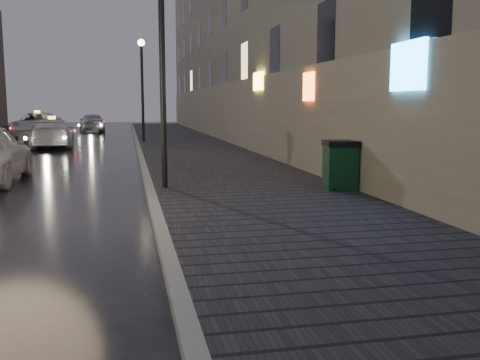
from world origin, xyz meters
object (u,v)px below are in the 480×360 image
object	(u,v)px
taxi_mid	(53,133)
car_far	(92,123)
taxi_far	(38,125)
lamp_far	(142,77)
lamp_near	(162,43)
trash_bin	(340,165)

from	to	relation	value
taxi_mid	car_far	xyz separation A→B (m)	(0.98, 14.67, 0.03)
car_far	taxi_far	bearing A→B (deg)	53.33
taxi_far	lamp_far	bearing A→B (deg)	-49.56
lamp_near	trash_bin	bearing A→B (deg)	-16.36
trash_bin	taxi_mid	size ratio (longest dim) A/B	0.23
taxi_far	lamp_near	bearing A→B (deg)	-73.07
taxi_far	car_far	xyz separation A→B (m)	(3.08, 5.42, -0.06)
car_far	trash_bin	bearing A→B (deg)	96.42
lamp_near	taxi_mid	bearing A→B (deg)	106.53
lamp_far	trash_bin	world-z (taller)	lamp_far
taxi_mid	taxi_far	bearing A→B (deg)	-81.25
trash_bin	lamp_near	bearing A→B (deg)	171.22
trash_bin	lamp_far	bearing A→B (deg)	110.54
taxi_mid	taxi_far	xyz separation A→B (m)	(-2.09, 9.25, 0.09)
lamp_near	taxi_mid	size ratio (longest dim) A/B	1.10
taxi_far	car_far	distance (m)	6.24
trash_bin	taxi_mid	distance (m)	18.12
taxi_mid	car_far	distance (m)	14.71
lamp_far	trash_bin	bearing A→B (deg)	-77.04
lamp_near	trash_bin	distance (m)	4.96
lamp_far	car_far	bearing A→B (deg)	104.22
lamp_far	taxi_far	distance (m)	10.79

